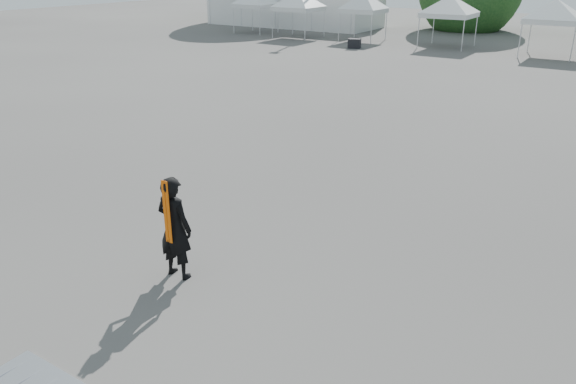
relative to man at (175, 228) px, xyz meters
The scene contains 5 objects.
ground 3.19m from the man, 76.63° to the left, with size 120.00×120.00×0.00m, color #474442.
marquee 43.54m from the man, 119.29° to the left, with size 15.00×6.25×4.23m.
tent_e 31.17m from the man, 87.97° to the left, with size 4.33×4.33×3.88m.
man is the anchor object (origin of this frame).
crate_west 29.79m from the man, 110.23° to the left, with size 0.80×0.62×0.62m, color black.
Camera 1 is at (5.76, -9.36, 5.28)m, focal length 35.00 mm.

